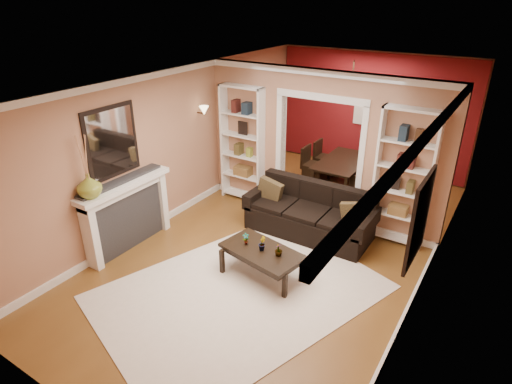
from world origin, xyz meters
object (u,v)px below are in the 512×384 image
Objects in this scene: fireplace at (129,215)px; bookshelf_right at (403,179)px; sofa at (309,212)px; dining_table at (344,173)px; coffee_table at (262,263)px; bookshelf_left at (243,145)px.

bookshelf_right is at bearing 34.80° from fireplace.
dining_table is at bearing 97.01° from sofa.
bookshelf_right reaches higher than fireplace.
sofa is at bearing -156.59° from bookshelf_right.
sofa is 2.30m from dining_table.
sofa reaches higher than dining_table.
sofa is 1.30× the size of fireplace.
bookshelf_left is at bearing 140.40° from coffee_table.
sofa is 1.99m from bookshelf_left.
sofa is 3.02m from fireplace.
sofa is at bearing -172.99° from dining_table.
coffee_table is at bearing -91.73° from sofa.
bookshelf_left is 2.65m from fireplace.
sofa is at bearing 98.99° from coffee_table.
fireplace is at bearing -145.20° from bookshelf_right.
dining_table is (1.48, 1.70, -0.87)m from bookshelf_left.
dining_table is at bearing 64.48° from fireplace.
bookshelf_left is at bearing 161.76° from sofa.
fireplace is (-2.26, -0.46, 0.35)m from coffee_table.
fireplace is at bearing 154.48° from dining_table.
bookshelf_right is at bearing 23.41° from sofa.
dining_table reaches higher than coffee_table.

